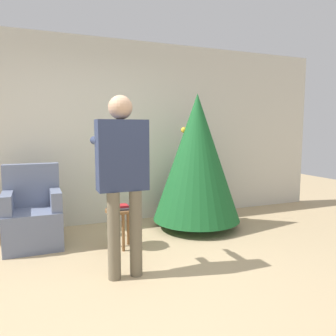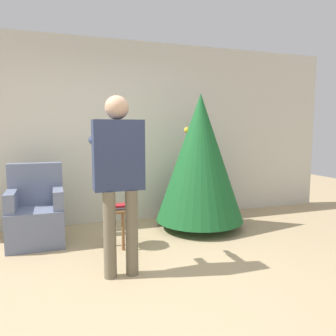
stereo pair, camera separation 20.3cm
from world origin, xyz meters
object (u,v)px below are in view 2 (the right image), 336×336
Objects in this scene: christmas_tree at (200,158)px; armchair at (36,215)px; person_standing at (119,168)px; side_stool at (121,215)px.

christmas_tree is 1.93× the size of armchair.
person_standing reaches higher than armchair.
armchair is at bearing 178.01° from christmas_tree.
person_standing is 0.99m from side_stool.
side_stool is at bearing -25.60° from armchair.
armchair is 2.07× the size of side_stool.
christmas_tree is 2.25m from armchair.
person_standing is (0.81, -1.18, 0.68)m from armchair.
armchair is at bearing 124.33° from person_standing.
side_stool is (0.15, 0.72, -0.65)m from person_standing.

